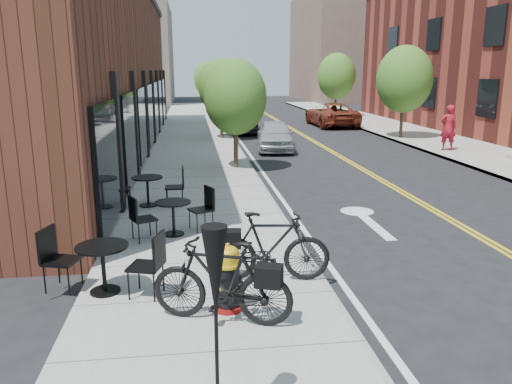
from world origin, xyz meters
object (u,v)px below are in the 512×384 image
bistro_set_a (103,262)px  parked_car_far (331,115)px  pedestrian (448,128)px  bistro_set_b (173,213)px  bicycle_right (270,247)px  patio_umbrella (215,287)px  parked_car_a (275,135)px  bicycle_left (221,281)px  parked_car_b (243,119)px  fire_hydrant (228,278)px  bistro_set_c (148,187)px  parked_car_c (233,111)px

bistro_set_a → parked_car_far: parked_car_far is taller
pedestrian → bistro_set_b: bearing=46.7°
bicycle_right → patio_umbrella: (-1.06, -3.41, 0.90)m
bistro_set_a → parked_car_a: 15.40m
bistro_set_a → pedestrian: pedestrian is taller
bicycle_left → parked_car_b: bearing=-167.1°
parked_car_a → bistro_set_b: bearing=-102.3°
bicycle_left → patio_umbrella: (-0.17, -2.12, 0.89)m
bistro_set_a → bistro_set_b: bearing=86.6°
fire_hydrant → parked_car_far: bearing=74.2°
bistro_set_a → bistro_set_b: bistro_set_a is taller
parked_car_far → pedestrian: bearing=99.6°
bistro_set_c → parked_car_far: parked_car_far is taller
parked_car_b → parked_car_far: bearing=27.4°
bistro_set_c → bicycle_left: bearing=-77.4°
bistro_set_c → parked_car_far: (10.10, 18.55, 0.12)m
bistro_set_b → parked_car_far: bearing=40.9°
fire_hydrant → parked_car_c: size_ratio=0.21×
parked_car_a → parked_car_c: size_ratio=0.81×
patio_umbrella → parked_car_far: (8.78, 26.99, -0.87)m
bicycle_right → parked_car_a: parked_car_a is taller
bicycle_right → pedestrian: pedestrian is taller
bicycle_right → fire_hydrant: bearing=147.5°
patio_umbrella → parked_car_a: (3.58, 17.81, -0.94)m
bistro_set_a → pedestrian: 17.82m
bicycle_left → bistro_set_a: (-1.77, 1.19, -0.09)m
bistro_set_a → patio_umbrella: size_ratio=0.93×
parked_car_c → bistro_set_a: bearing=-91.3°
bicycle_right → parked_car_c: 27.90m
bicycle_left → parked_car_c: (2.63, 29.15, -0.02)m
bicycle_left → parked_car_c: bearing=-165.5°
parked_car_b → parked_car_far: size_ratio=0.85×
patio_umbrella → parked_car_c: bearing=84.9°
parked_car_c → parked_car_far: bearing=-27.9°
bicycle_right → parked_car_c: bearing=3.2°
bistro_set_a → parked_car_c: parked_car_c is taller
bistro_set_a → bistro_set_c: bearing=103.7°
bicycle_left → parked_car_b: 22.47m
parked_car_c → bicycle_right: bearing=-85.9°
bistro_set_a → bistro_set_b: size_ratio=1.09×
parked_car_c → bistro_set_c: bearing=-92.6°
bicycle_left → parked_car_c: parked_car_c is taller
fire_hydrant → bistro_set_a: bearing=159.7°
bistro_set_a → fire_hydrant: bearing=-6.8°
bistro_set_c → bistro_set_b: bearing=-74.1°
parked_car_b → parked_car_a: bearing=-79.1°
parked_car_b → pedestrian: bearing=-42.0°
bistro_set_c → parked_car_far: size_ratio=0.34×
fire_hydrant → parked_car_a: (3.29, 15.33, 0.07)m
bistro_set_c → pedestrian: size_ratio=0.93×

